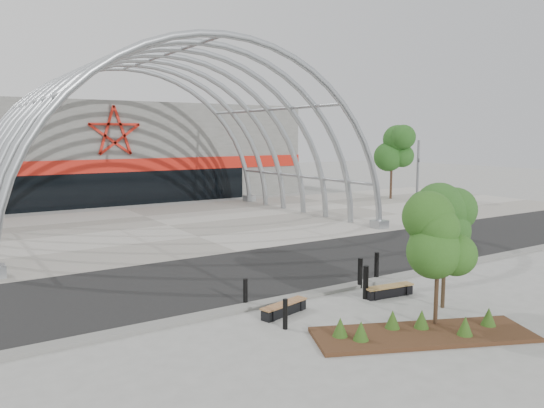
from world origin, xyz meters
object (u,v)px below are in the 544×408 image
at_px(street_tree_0, 439,234).
at_px(bench_1, 389,291).
at_px(signal_pole, 417,181).
at_px(bollard_2, 366,282).
at_px(street_tree_1, 446,224).
at_px(bench_0, 284,309).

distance_m(street_tree_0, bench_1, 3.90).
xyz_separation_m(signal_pole, bollard_2, (-12.63, -9.25, -2.11)).
xyz_separation_m(street_tree_0, street_tree_1, (1.58, 1.04, -0.04)).
bearing_deg(street_tree_0, bollard_2, 87.37).
relative_size(street_tree_0, bench_0, 2.10).
distance_m(signal_pole, street_tree_1, 15.86).
xyz_separation_m(bench_0, bollard_2, (3.16, -0.17, 0.38)).
bearing_deg(signal_pole, bench_1, -141.14).
bearing_deg(signal_pole, street_tree_0, -136.09).
xyz_separation_m(street_tree_1, bench_0, (-4.60, 2.16, -2.49)).
bearing_deg(bench_0, bench_1, -5.74).
relative_size(street_tree_1, bollard_2, 3.30).
distance_m(street_tree_1, bench_1, 3.10).
bearing_deg(bench_1, bench_0, 174.26).
xyz_separation_m(signal_pole, bench_1, (-11.78, -9.49, -2.49)).
bearing_deg(street_tree_1, bollard_2, 125.83).
distance_m(street_tree_1, bench_0, 5.66).
height_order(signal_pole, bollard_2, signal_pole).
bearing_deg(bollard_2, bench_0, 176.94).
bearing_deg(street_tree_1, street_tree_0, -146.55).
xyz_separation_m(street_tree_1, bollard_2, (-1.44, 1.99, -2.11)).
height_order(signal_pole, street_tree_0, signal_pole).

